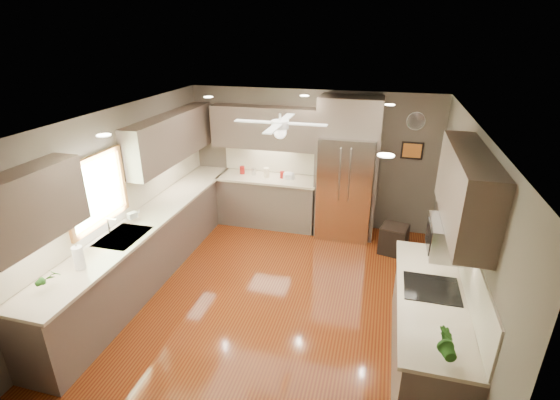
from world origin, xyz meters
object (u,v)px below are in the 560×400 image
at_px(potted_plant_left, 49,277).
at_px(paper_towel, 79,258).
at_px(potted_plant_right, 445,344).
at_px(canister_c, 266,172).
at_px(stool, 394,239).
at_px(bowl, 289,178).
at_px(canister_a, 242,170).
at_px(refrigerator, 347,171).
at_px(canister_b, 254,172).
at_px(soap_bottle, 133,215).
at_px(canister_d, 282,175).
at_px(microwave, 450,238).

xyz_separation_m(potted_plant_left, paper_towel, (0.03, 0.41, 0.00)).
distance_m(potted_plant_left, potted_plant_right, 3.88).
distance_m(canister_c, stool, 2.53).
height_order(potted_plant_right, bowl, potted_plant_right).
bearing_deg(bowl, canister_a, 176.26).
bearing_deg(bowl, refrigerator, -1.33).
relative_size(canister_b, potted_plant_right, 0.41).
bearing_deg(refrigerator, stool, -27.94).
bearing_deg(stool, bowl, 165.56).
bearing_deg(soap_bottle, canister_d, 54.95).
bearing_deg(potted_plant_left, canister_a, 79.78).
relative_size(refrigerator, microwave, 4.45).
height_order(canister_d, stool, canister_d).
height_order(stool, paper_towel, paper_towel).
xyz_separation_m(refrigerator, microwave, (1.33, -2.71, 0.29)).
distance_m(canister_b, potted_plant_right, 4.92).
bearing_deg(canister_b, canister_d, -1.49).
distance_m(soap_bottle, bowl, 2.82).
height_order(canister_b, paper_towel, paper_towel).
bearing_deg(potted_plant_right, canister_d, 121.24).
relative_size(canister_c, microwave, 0.31).
relative_size(potted_plant_right, bowl, 1.40).
bearing_deg(potted_plant_right, potted_plant_left, -179.86).
distance_m(canister_c, canister_d, 0.30).
bearing_deg(paper_towel, potted_plant_left, -94.47).
xyz_separation_m(potted_plant_left, potted_plant_right, (3.88, 0.01, 0.02)).
distance_m(canister_c, potted_plant_left, 4.09).
xyz_separation_m(canister_d, refrigerator, (1.16, -0.06, 0.19)).
height_order(canister_a, canister_d, canister_a).
xyz_separation_m(canister_b, bowl, (0.68, -0.05, -0.04)).
distance_m(soap_bottle, stool, 4.12).
relative_size(canister_c, soap_bottle, 0.90).
bearing_deg(canister_b, potted_plant_left, -103.41).
bearing_deg(bowl, paper_towel, -114.50).
distance_m(canister_a, paper_towel, 3.61).
relative_size(stool, paper_towel, 1.68).
bearing_deg(paper_towel, canister_c, 71.52).
relative_size(refrigerator, stool, 4.90).
bearing_deg(potted_plant_left, potted_plant_right, 0.14).
xyz_separation_m(potted_plant_right, microwave, (0.11, 1.16, 0.38)).
xyz_separation_m(canister_c, microwave, (2.78, -2.74, 0.45)).
relative_size(canister_b, microwave, 0.24).
xyz_separation_m(canister_a, refrigerator, (1.94, -0.08, 0.17)).
bearing_deg(paper_towel, potted_plant_right, -5.95).
height_order(canister_c, potted_plant_left, potted_plant_left).
bearing_deg(paper_towel, canister_d, 67.49).
bearing_deg(potted_plant_left, paper_towel, 85.53).
bearing_deg(canister_b, soap_bottle, -114.51).
height_order(canister_d, soap_bottle, soap_bottle).
xyz_separation_m(canister_c, canister_d, (0.29, 0.03, -0.03)).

